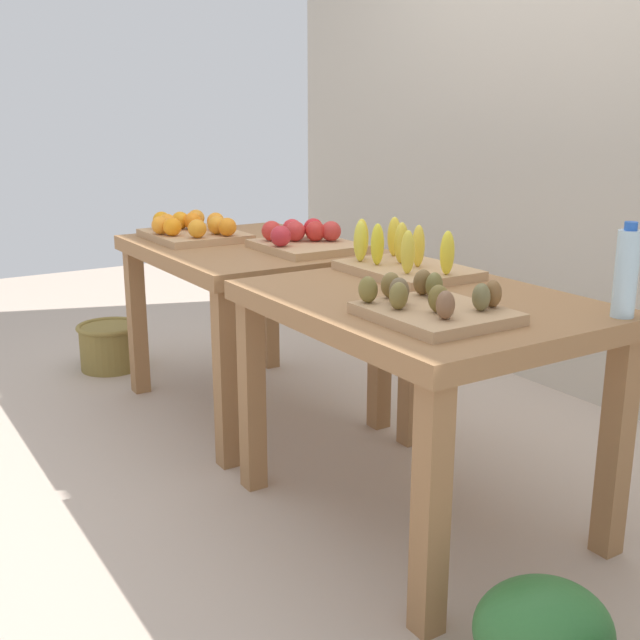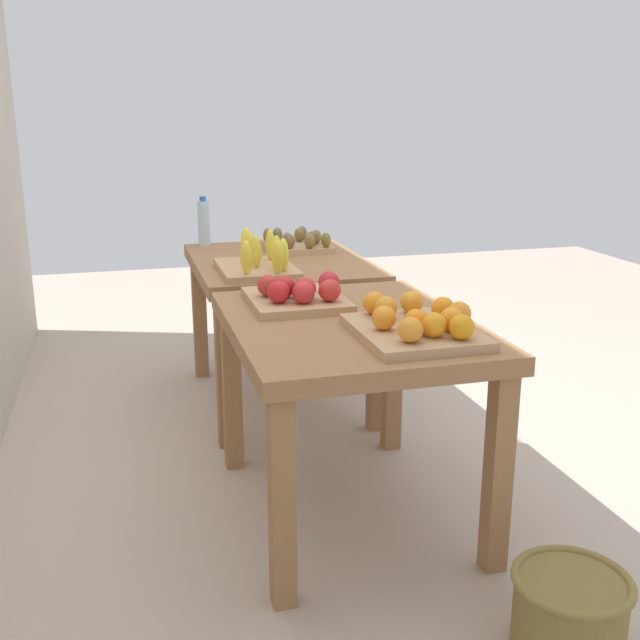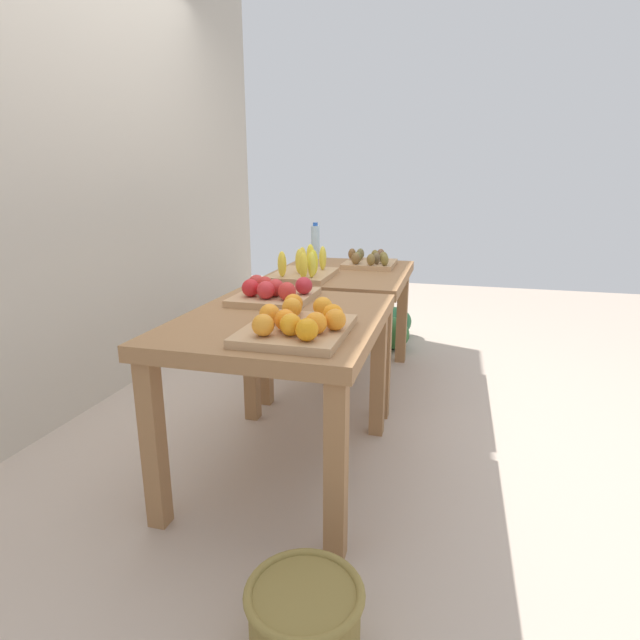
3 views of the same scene
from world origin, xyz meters
TOP-DOWN VIEW (x-y plane):
  - ground_plane at (0.00, 0.00)m, footprint 8.00×8.00m
  - display_table_left at (-0.56, 0.00)m, footprint 1.04×0.80m
  - display_table_right at (0.56, 0.00)m, footprint 1.04×0.80m
  - orange_bin at (-0.80, -0.15)m, footprint 0.44×0.38m
  - apple_bin at (-0.32, 0.12)m, footprint 0.40×0.35m
  - banana_crate at (0.27, 0.15)m, footprint 0.44×0.32m
  - kiwi_bin at (0.77, -0.14)m, footprint 0.37×0.33m
  - water_bottle at (1.03, 0.30)m, footprint 0.06×0.06m
  - watermelon_pile at (1.45, -0.23)m, footprint 0.70×0.42m
  - wicker_basket at (-1.42, -0.35)m, footprint 0.32×0.32m

SIDE VIEW (x-z plane):
  - ground_plane at x=0.00m, z-range 0.00..0.00m
  - wicker_basket at x=-1.42m, z-range 0.01..0.24m
  - watermelon_pile at x=1.45m, z-range 0.00..0.25m
  - display_table_left at x=-0.56m, z-range 0.26..0.98m
  - display_table_right at x=0.56m, z-range 0.26..0.98m
  - kiwi_bin at x=0.77m, z-range 0.70..0.81m
  - apple_bin at x=-0.32m, z-range 0.71..0.82m
  - orange_bin at x=-0.80m, z-range 0.71..0.82m
  - banana_crate at x=0.27m, z-range 0.68..0.85m
  - water_bottle at x=1.03m, z-range 0.71..0.97m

